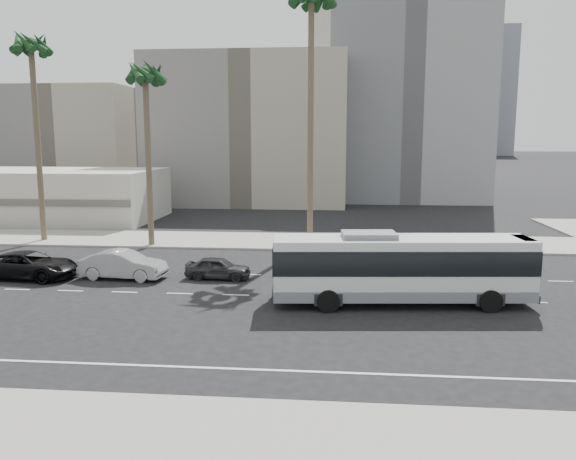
# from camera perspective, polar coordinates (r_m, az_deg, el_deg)

# --- Properties ---
(ground) EXTENTS (700.00, 700.00, 0.00)m
(ground) POSITION_cam_1_polar(r_m,az_deg,el_deg) (29.41, 6.41, -6.81)
(ground) COLOR black
(ground) RESTS_ON ground
(sidewalk_north) EXTENTS (120.00, 7.00, 0.15)m
(sidewalk_north) POSITION_cam_1_polar(r_m,az_deg,el_deg) (44.50, 6.01, -1.23)
(sidewalk_north) COLOR gray
(sidewalk_north) RESTS_ON ground
(commercial_low) EXTENTS (22.00, 12.16, 5.00)m
(commercial_low) POSITION_cam_1_polar(r_m,az_deg,el_deg) (61.91, -23.13, 3.28)
(commercial_low) COLOR #B9B6A9
(commercial_low) RESTS_ON ground
(midrise_beige_west) EXTENTS (24.00, 18.00, 18.00)m
(midrise_beige_west) POSITION_cam_1_polar(r_m,az_deg,el_deg) (74.14, -3.64, 9.88)
(midrise_beige_west) COLOR gray
(midrise_beige_west) RESTS_ON ground
(midrise_gray_center) EXTENTS (20.00, 20.00, 26.00)m
(midrise_gray_center) POSITION_cam_1_polar(r_m,az_deg,el_deg) (80.89, 11.62, 12.49)
(midrise_gray_center) COLOR slate
(midrise_gray_center) RESTS_ON ground
(midrise_beige_far) EXTENTS (18.00, 16.00, 15.00)m
(midrise_beige_far) POSITION_cam_1_polar(r_m,az_deg,el_deg) (86.70, -20.52, 8.23)
(midrise_beige_far) COLOR gray
(midrise_beige_far) RESTS_ON ground
(civic_tower) EXTENTS (42.00, 42.00, 129.00)m
(civic_tower) POSITION_cam_1_polar(r_m,az_deg,el_deg) (279.97, 5.06, 15.45)
(civic_tower) COLOR beige
(civic_tower) RESTS_ON ground
(highrise_right) EXTENTS (26.00, 26.00, 70.00)m
(highrise_right) POSITION_cam_1_polar(r_m,az_deg,el_deg) (263.66, 15.65, 14.71)
(highrise_right) COLOR slate
(highrise_right) RESTS_ON ground
(highrise_far) EXTENTS (22.00, 22.00, 60.00)m
(highrise_far) POSITION_cam_1_polar(r_m,az_deg,el_deg) (297.63, 19.41, 12.90)
(highrise_far) COLOR slate
(highrise_far) RESTS_ON ground
(city_bus) EXTENTS (12.71, 3.91, 3.60)m
(city_bus) POSITION_cam_1_polar(r_m,az_deg,el_deg) (28.31, 11.33, -3.63)
(city_bus) COLOR silver
(city_bus) RESTS_ON ground
(car_a) EXTENTS (1.71, 3.85, 1.29)m
(car_a) POSITION_cam_1_polar(r_m,az_deg,el_deg) (33.27, -7.04, -3.80)
(car_a) COLOR #2A2A2C
(car_a) RESTS_ON ground
(car_b) EXTENTS (2.19, 5.13, 1.64)m
(car_b) POSITION_cam_1_polar(r_m,az_deg,el_deg) (34.36, -16.24, -3.38)
(car_b) COLOR gray
(car_b) RESTS_ON ground
(car_c) EXTENTS (3.09, 5.86, 1.57)m
(car_c) POSITION_cam_1_polar(r_m,az_deg,el_deg) (36.36, -24.59, -3.23)
(car_c) COLOR black
(car_c) RESTS_ON ground
(palm_near) EXTENTS (5.84, 5.84, 19.63)m
(palm_near) POSITION_cam_1_polar(r_m,az_deg,el_deg) (43.82, 2.36, 21.97)
(palm_near) COLOR brown
(palm_near) RESTS_ON ground
(palm_mid) EXTENTS (4.46, 4.46, 13.81)m
(palm_mid) POSITION_cam_1_polar(r_m,az_deg,el_deg) (43.70, -14.17, 14.62)
(palm_mid) COLOR brown
(palm_mid) RESTS_ON ground
(palm_far) EXTENTS (4.72, 4.72, 16.23)m
(palm_far) POSITION_cam_1_polar(r_m,az_deg,el_deg) (48.85, -24.43, 16.23)
(palm_far) COLOR brown
(palm_far) RESTS_ON ground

